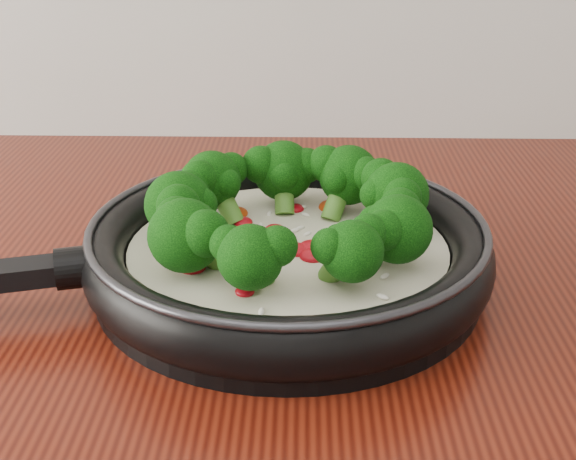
{
  "coord_description": "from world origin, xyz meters",
  "views": [
    {
      "loc": [
        0.03,
        0.48,
        1.22
      ],
      "look_at": [
        0.02,
        1.07,
        0.95
      ],
      "focal_mm": 47.44,
      "sensor_mm": 36.0,
      "label": 1
    }
  ],
  "objects": [
    {
      "name": "skillet",
      "position": [
        0.01,
        1.07,
        0.94
      ],
      "size": [
        0.57,
        0.43,
        0.1
      ],
      "color": "black",
      "rests_on": "counter"
    }
  ]
}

